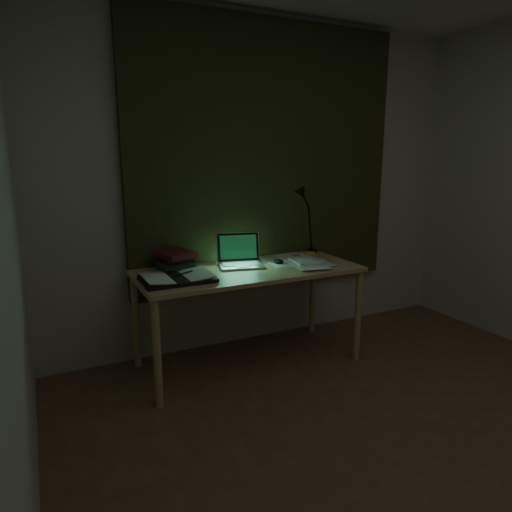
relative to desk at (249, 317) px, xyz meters
The scene contains 12 objects.
floor 1.66m from the desk, 77.60° to the right, with size 3.50×4.00×0.00m, color brown.
wall_back 1.05m from the desk, 50.24° to the left, with size 3.50×0.00×2.50m, color beige.
curtain 1.21m from the desk, 47.38° to the left, with size 2.20×0.06×2.00m, color #2C2E17.
desk is the anchor object (origin of this frame).
laptop 0.47m from the desk, 103.40° to the left, with size 0.31×0.35×0.22m, color silver, non-canonical shape.
open_textbook 0.65m from the desk, behind, with size 0.44×0.31×0.04m, color silver, non-canonical shape.
book_stack 0.65m from the desk, 157.25° to the left, with size 0.21×0.25×0.13m, color silver, non-canonical shape.
loose_papers 0.52m from the desk, ahead, with size 0.38×0.40×0.02m, color silver, non-canonical shape.
mouse 0.45m from the desk, ahead, with size 0.06×0.09×0.03m, color black.
sticky_yellow 0.79m from the desk, 20.20° to the left, with size 0.07×0.07×0.02m, color yellow.
sticky_pink 0.64m from the desk, 19.82° to the left, with size 0.07×0.07×0.01m, color pink.
desk_lamp 0.97m from the desk, 21.25° to the left, with size 0.35×0.27×0.52m, color black, non-canonical shape.
Camera 1 is at (-1.65, -1.20, 1.48)m, focal length 32.00 mm.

